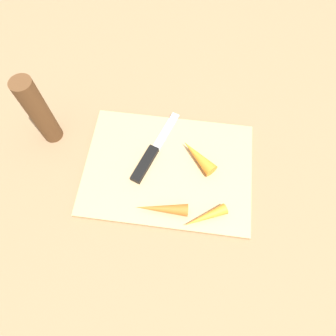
{
  "coord_description": "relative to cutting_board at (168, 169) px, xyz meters",
  "views": [
    {
      "loc": [
        0.04,
        -0.27,
        0.6
      ],
      "look_at": [
        0.0,
        0.0,
        0.01
      ],
      "focal_mm": 32.22,
      "sensor_mm": 36.0,
      "label": 1
    }
  ],
  "objects": [
    {
      "name": "knife",
      "position": [
        -0.05,
        0.01,
        0.01
      ],
      "size": [
        0.09,
        0.2,
        0.01
      ],
      "rotation": [
        0.0,
        0.0,
        1.23
      ],
      "color": "#B7B7BC",
      "rests_on": "cutting_board"
    },
    {
      "name": "pepper_grinder",
      "position": [
        -0.28,
        0.06,
        0.08
      ],
      "size": [
        0.04,
        0.04,
        0.18
      ],
      "primitive_type": "cylinder",
      "color": "brown",
      "rests_on": "ground_plane"
    },
    {
      "name": "carrot_shortest",
      "position": [
        0.09,
        -0.1,
        0.02
      ],
      "size": [
        0.09,
        0.06,
        0.02
      ],
      "primitive_type": "cone",
      "rotation": [
        0.0,
        1.57,
        3.66
      ],
      "color": "orange",
      "rests_on": "cutting_board"
    },
    {
      "name": "carrot_longest",
      "position": [
        0.0,
        -0.1,
        0.02
      ],
      "size": [
        0.11,
        0.03,
        0.03
      ],
      "primitive_type": "cone",
      "rotation": [
        0.0,
        1.57,
        3.21
      ],
      "color": "orange",
      "rests_on": "cutting_board"
    },
    {
      "name": "carrot_medium",
      "position": [
        0.06,
        0.03,
        0.02
      ],
      "size": [
        0.09,
        0.08,
        0.03
      ],
      "primitive_type": "cone",
      "rotation": [
        0.0,
        1.57,
        2.38
      ],
      "color": "orange",
      "rests_on": "cutting_board"
    },
    {
      "name": "ground_plane",
      "position": [
        0.0,
        0.0,
        -0.01
      ],
      "size": [
        1.4,
        1.4,
        0.0
      ],
      "primitive_type": "plane",
      "color": "#8C6D4C"
    },
    {
      "name": "cutting_board",
      "position": [
        0.0,
        0.0,
        0.0
      ],
      "size": [
        0.36,
        0.26,
        0.01
      ],
      "primitive_type": "cube",
      "color": "tan",
      "rests_on": "ground_plane"
    }
  ]
}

